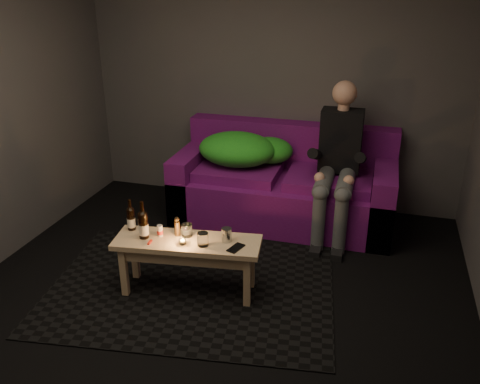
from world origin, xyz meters
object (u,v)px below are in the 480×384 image
Objects in this scene: sofa at (284,187)px; beer_bottle_a at (131,219)px; person at (338,159)px; steel_cup at (227,235)px; beer_bottle_b at (143,225)px; coffee_table at (188,249)px.

sofa is 1.81m from beer_bottle_a.
person reaches higher than beer_bottle_a.
steel_cup is (-0.70, -1.32, -0.24)m from person.
person is at bearing 41.78° from beer_bottle_a.
person is 1.97m from beer_bottle_b.
person is (0.54, -0.18, 0.42)m from sofa.
beer_bottle_a is at bearing -178.55° from steel_cup.
coffee_table is at bearing -166.97° from steel_cup.
beer_bottle_a is at bearing -122.36° from sofa.
coffee_table is 0.53m from beer_bottle_a.
beer_bottle_b is at bearing -132.93° from person.
coffee_table is (-1.00, -1.39, -0.38)m from person.
beer_bottle_b is at bearing -116.38° from sofa.
beer_bottle_a is at bearing 147.30° from beer_bottle_b.
person is 1.75m from coffee_table.
sofa is at bearing 73.53° from coffee_table.
sofa is 20.18× the size of steel_cup.
coffee_table is at bearing -5.65° from beer_bottle_a.
beer_bottle_b reaches higher than coffee_table.
steel_cup reaches higher than coffee_table.
person reaches higher than coffee_table.
beer_bottle_a is 0.80m from steel_cup.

